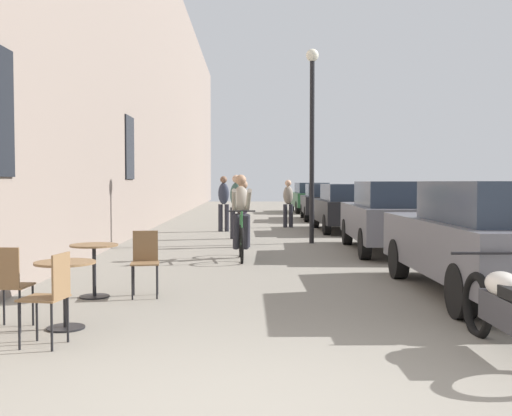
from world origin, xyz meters
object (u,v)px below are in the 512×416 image
object	(u,v)px
pedestrian_far	(224,200)
parked_car_third	(346,207)
cafe_table_mid	(94,259)
street_lamp	(312,121)
cafe_table_near	(65,280)
parked_motorcycle	(508,311)
parked_car_second	(393,215)
parked_car_fifth	(310,197)
cafe_chair_near_toward_wall	(51,292)
pedestrian_mid	(236,203)
pedestrian_furthest	(288,201)
cafe_chair_mid_toward_street	(145,258)
pedestrian_near	(243,210)
parked_car_fourth	(324,201)
parked_car_nearest	(489,237)
cafe_chair_near_toward_street	(8,282)
cyclist_on_bicycle	(241,219)

from	to	relation	value
pedestrian_far	parked_car_third	bearing A→B (deg)	0.12
cafe_table_mid	street_lamp	size ratio (longest dim) A/B	0.15
cafe_table_near	parked_motorcycle	bearing A→B (deg)	-13.68
parked_car_second	parked_car_fifth	world-z (taller)	parked_car_second
cafe_table_near	parked_car_second	bearing A→B (deg)	53.73
cafe_chair_near_toward_wall	pedestrian_mid	distance (m)	11.07
cafe_table_mid	pedestrian_furthest	size ratio (longest dim) A/B	0.44
cafe_chair_mid_toward_street	pedestrian_near	xyz separation A→B (m)	(1.28, 6.26, 0.38)
cafe_table_mid	street_lamp	xyz separation A→B (m)	(3.69, 7.23, 2.59)
cafe_table_mid	parked_car_fourth	size ratio (longest dim) A/B	0.17
cafe_table_near	parked_car_nearest	distance (m)	5.50
cafe_table_mid	pedestrian_mid	distance (m)	8.67
cafe_chair_mid_toward_street	parked_car_second	bearing A→B (deg)	48.26
cafe_chair_near_toward_street	street_lamp	size ratio (longest dim) A/B	0.18
cafe_table_near	parked_car_nearest	world-z (taller)	parked_car_nearest
street_lamp	parked_car_fourth	size ratio (longest dim) A/B	1.16
parked_car_fourth	parked_motorcycle	size ratio (longest dim) A/B	1.96
cafe_table_near	parked_car_fifth	size ratio (longest dim) A/B	0.17
cafe_chair_near_toward_street	parked_car_fifth	bearing A→B (deg)	77.07
pedestrian_mid	parked_car_fifth	xyz separation A→B (m)	(3.48, 14.34, -0.21)
cyclist_on_bicycle	street_lamp	world-z (taller)	street_lamp
cafe_chair_near_toward_street	parked_car_nearest	world-z (taller)	parked_car_nearest
pedestrian_furthest	street_lamp	xyz separation A→B (m)	(0.26, -5.38, 2.19)
cyclist_on_bicycle	parked_car_third	bearing A→B (deg)	64.78
parked_car_second	parked_motorcycle	bearing A→B (deg)	-96.19
pedestrian_mid	street_lamp	bearing A→B (deg)	-32.76
cafe_chair_near_toward_street	street_lamp	distance (m)	10.31
parked_car_second	parked_motorcycle	distance (m)	8.14
pedestrian_near	pedestrian_furthest	distance (m)	6.45
cafe_table_mid	cyclist_on_bicycle	world-z (taller)	cyclist_on_bicycle
parked_motorcycle	pedestrian_furthest	bearing A→B (deg)	93.70
cafe_chair_near_toward_wall	parked_car_third	xyz separation A→B (m)	(4.94, 13.40, 0.26)
cyclist_on_bicycle	pedestrian_furthest	distance (m)	8.66
cafe_chair_near_toward_street	parked_car_third	world-z (taller)	parked_car_third
cafe_chair_mid_toward_street	parked_car_nearest	size ratio (longest dim) A/B	0.20
cafe_table_near	pedestrian_near	size ratio (longest dim) A/B	0.45
cafe_table_mid	parked_car_third	bearing A→B (deg)	64.72
pedestrian_furthest	parked_car_second	distance (m)	7.58
cafe_chair_mid_toward_street	parked_car_fourth	world-z (taller)	parked_car_fourth
cafe_chair_mid_toward_street	pedestrian_mid	world-z (taller)	pedestrian_mid
pedestrian_near	parked_car_fifth	size ratio (longest dim) A/B	0.37
cyclist_on_bicycle	pedestrian_far	size ratio (longest dim) A/B	1.01
pedestrian_furthest	street_lamp	size ratio (longest dim) A/B	0.33
cafe_chair_near_toward_street	cafe_table_mid	distance (m)	1.90
pedestrian_mid	parked_motorcycle	size ratio (longest dim) A/B	0.82
cafe_chair_near_toward_street	parked_car_third	bearing A→B (deg)	66.36
cyclist_on_bicycle	pedestrian_furthest	size ratio (longest dim) A/B	1.08
cyclist_on_bicycle	parked_car_fifth	size ratio (longest dim) A/B	0.41
pedestrian_near	pedestrian_furthest	xyz separation A→B (m)	(1.48, 6.28, 0.02)
street_lamp	parked_motorcycle	xyz separation A→B (m)	(0.74, -10.05, -2.70)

